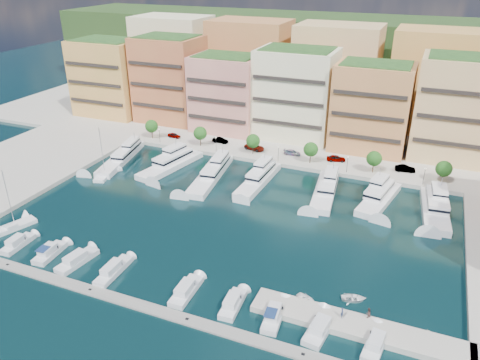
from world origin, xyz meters
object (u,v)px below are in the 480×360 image
Objects in this scene: cruiser_8 at (320,329)px; car_1 at (220,140)px; yacht_2 at (212,172)px; sailboat_2 at (104,175)px; car_2 at (254,147)px; cruiser_6 at (233,304)px; tree_4 at (374,159)px; tender_3 at (427,332)px; car_3 at (292,153)px; cruiser_0 at (18,244)px; lamppost_2 at (278,151)px; car_5 at (405,169)px; cruiser_3 at (113,271)px; tree_0 at (152,126)px; lamppost_4 at (425,173)px; person_0 at (342,313)px; sailboat_0 at (14,227)px; car_4 at (336,158)px; lamppost_1 at (216,142)px; tree_3 at (311,149)px; yacht_1 at (172,163)px; cruiser_9 at (375,344)px; yacht_5 at (379,196)px; cruiser_5 at (186,291)px; lamppost_3 at (348,162)px; cruiser_1 at (50,253)px; cruiser_7 at (274,316)px; car_0 at (174,135)px; yacht_4 at (326,189)px; tender_0 at (306,299)px; cruiser_2 at (77,261)px; tender_2 at (354,298)px; tree_5 at (444,169)px; tree_2 at (253,141)px; lamppost_0 at (159,133)px; tree_1 at (200,133)px; yacht_0 at (123,156)px.

car_1 is at bearing 125.66° from cruiser_8.
yacht_2 is 1.87× the size of sailboat_2.
cruiser_6 is at bearing -150.02° from car_2.
tree_4 reaches higher than tender_3.
cruiser_0 is at bearing 144.79° from car_3.
lamppost_2 reaches higher than car_5.
cruiser_3 is 1.81× the size of car_5.
sailboat_2 is at bearing 153.30° from car_1.
tree_0 is 0.23× the size of yacht_2.
lamppost_4 is 2.35× the size of person_0.
car_4 is (53.11, 57.16, 1.51)m from sailboat_0.
lamppost_1 is at bearing 67.61° from sailboat_0.
tree_3 is 71.37m from sailboat_0.
yacht_1 reaches higher than cruiser_9.
yacht_2 is at bearing -29.86° from tree_0.
yacht_5 is 4.09× the size of car_3.
car_2 is at bearing 87.02° from car_3.
cruiser_5 is 5.60× the size of tender_3.
cruiser_5 is at bearing -105.18° from lamppost_3.
cruiser_1 is (-52.87, -45.26, -0.64)m from yacht_5.
cruiser_7 is at bearing -4.66° from sailboat_0.
tree_4 is at bearing 3.13° from lamppost_1.
car_0 is 14.54m from car_1.
tree_4 is at bearing 16.18° from yacht_1.
cruiser_9 is (30.02, 0.01, 0.00)m from cruiser_5.
yacht_4 is 38.88m from tender_0.
person_0 is at bearing -161.86° from car_3.
car_3 is at bearing 1.80° from person_0.
tree_0 is at bearing 141.45° from cruiser_9.
car_3 is (-19.31, 55.77, 1.29)m from tender_0.
lamppost_2 is at bearing 31.99° from sailboat_2.
sailboat_0 reaches higher than car_5.
sailboat_2 is at bearing 120.30° from cruiser_2.
person_0 is at bearing 152.42° from tender_2.
yacht_5 is 2.33× the size of cruiser_8.
car_2 is at bearing 44.76° from sailboat_2.
cruiser_2 is 41.03m from tender_0.
lamppost_4 is at bearing -28.83° from tender_2.
cruiser_6 is (-28.88, -58.08, -4.20)m from tree_5.
tree_3 is 58.40m from person_0.
tree_2 is 26.12m from lamppost_3.
lamppost_4 is 50.44m from tender_3.
lamppost_0 and lamppost_4 have the same top height.
cruiser_0 is 61.04m from car_0.
tender_2 is at bearing 12.65° from cruiser_3.
lamppost_1 is at bearing 127.60° from cruiser_8.
tree_1 is 1.17× the size of car_4.
car_0 reaches higher than tender_2.
yacht_0 is 3.01× the size of cruiser_7.
yacht_4 is at bearing -19.10° from lamppost_1.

